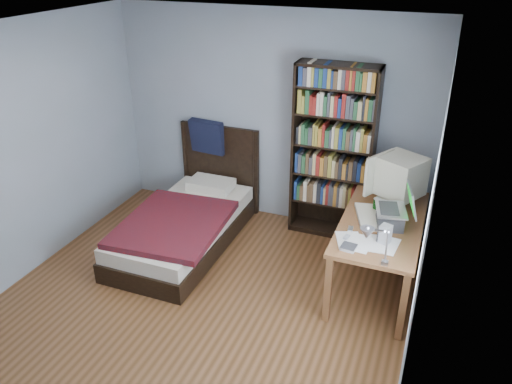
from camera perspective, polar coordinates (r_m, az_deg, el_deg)
room at (r=4.11m, az=-8.09°, el=-0.41°), size 4.20×4.24×2.50m
desk at (r=5.44m, az=14.56°, el=-3.95°), size 0.75×1.55×0.73m
crt_monitor at (r=5.18m, az=15.91°, el=1.76°), size 0.60×0.54×0.50m
laptop at (r=4.78m, az=15.33°, el=-2.54°), size 0.42×0.40×0.43m
desk_lamp at (r=3.78m, az=12.94°, el=-4.98°), size 0.21×0.45×0.54m
keyboard at (r=4.91m, az=12.65°, el=-2.77°), size 0.34×0.53×0.05m
speaker at (r=4.51m, az=14.55°, el=-4.72°), size 0.11×0.11×0.18m
soda_can at (r=5.04m, az=13.62°, el=-1.43°), size 0.07×0.07×0.13m
mouse at (r=5.12m, az=14.70°, el=-1.67°), size 0.06×0.11×0.04m
phone_silver at (r=4.69m, az=10.74°, el=-4.16°), size 0.05×0.09×0.02m
phone_grey at (r=4.56m, az=10.29°, el=-5.09°), size 0.06×0.09×0.02m
external_drive at (r=4.41m, az=10.54°, el=-6.25°), size 0.14×0.14×0.03m
bookshelf at (r=5.62m, az=8.78°, el=4.37°), size 0.90×0.30×1.99m
bed at (r=5.75m, az=-7.92°, el=-3.32°), size 1.13×2.06×1.16m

